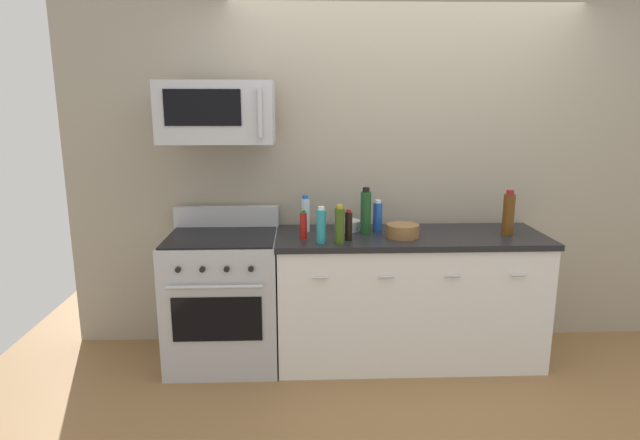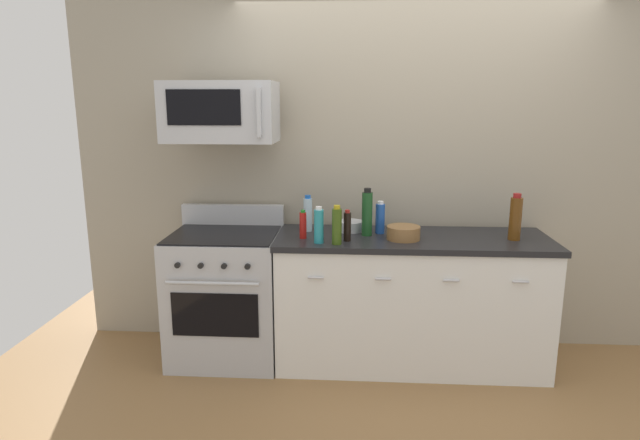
{
  "view_description": "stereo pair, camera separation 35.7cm",
  "coord_description": "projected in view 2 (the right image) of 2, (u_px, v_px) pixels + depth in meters",
  "views": [
    {
      "loc": [
        -0.76,
        -3.54,
        1.82
      ],
      "look_at": [
        -0.63,
        -0.05,
        1.04
      ],
      "focal_mm": 29.8,
      "sensor_mm": 36.0,
      "label": 1
    },
    {
      "loc": [
        -0.41,
        -3.53,
        1.82
      ],
      "look_at": [
        -0.63,
        -0.05,
        1.04
      ],
      "focal_mm": 29.8,
      "sensor_mm": 36.0,
      "label": 2
    }
  ],
  "objects": [
    {
      "name": "bottle_soda_blue",
      "position": [
        380.0,
        218.0,
        3.68
      ],
      "size": [
        0.06,
        0.06,
        0.23
      ],
      "color": "#1E4CA5",
      "rests_on": "countertop_slab"
    },
    {
      "name": "counter_unit",
      "position": [
        410.0,
        300.0,
        3.71
      ],
      "size": [
        1.86,
        0.66,
        0.92
      ],
      "color": "white",
      "rests_on": "ground_plane"
    },
    {
      "name": "bottle_dish_soap",
      "position": [
        319.0,
        226.0,
        3.43
      ],
      "size": [
        0.06,
        0.06,
        0.24
      ],
      "color": "teal",
      "rests_on": "countertop_slab"
    },
    {
      "name": "back_wall",
      "position": [
        409.0,
        166.0,
        3.91
      ],
      "size": [
        4.95,
        0.1,
        2.7
      ],
      "primitive_type": "cube",
      "color": "#9E937F",
      "rests_on": "ground_plane"
    },
    {
      "name": "bottle_water_clear",
      "position": [
        308.0,
        214.0,
        3.74
      ],
      "size": [
        0.06,
        0.06,
        0.26
      ],
      "color": "silver",
      "rests_on": "countertop_slab"
    },
    {
      "name": "ground_plane",
      "position": [
        408.0,
        361.0,
        3.81
      ],
      "size": [
        5.94,
        5.94,
        0.0
      ],
      "primitive_type": "plane",
      "color": "olive"
    },
    {
      "name": "bottle_soy_sauce_dark",
      "position": [
        347.0,
        226.0,
        3.48
      ],
      "size": [
        0.05,
        0.05,
        0.21
      ],
      "color": "black",
      "rests_on": "countertop_slab"
    },
    {
      "name": "bottle_wine_green",
      "position": [
        367.0,
        213.0,
        3.62
      ],
      "size": [
        0.07,
        0.07,
        0.33
      ],
      "color": "#19471E",
      "rests_on": "countertop_slab"
    },
    {
      "name": "bowl_wooden_salad",
      "position": [
        403.0,
        232.0,
        3.53
      ],
      "size": [
        0.22,
        0.22,
        0.09
      ],
      "color": "brown",
      "rests_on": "countertop_slab"
    },
    {
      "name": "range_oven",
      "position": [
        227.0,
        295.0,
        3.79
      ],
      "size": [
        0.76,
        0.69,
        1.07
      ],
      "color": "#B7BABF",
      "rests_on": "ground_plane"
    },
    {
      "name": "bottle_hot_sauce_red",
      "position": [
        303.0,
        225.0,
        3.55
      ],
      "size": [
        0.05,
        0.05,
        0.19
      ],
      "color": "#B21914",
      "rests_on": "countertop_slab"
    },
    {
      "name": "microwave",
      "position": [
        221.0,
        112.0,
        3.56
      ],
      "size": [
        0.74,
        0.44,
        0.4
      ],
      "color": "#B7BABF"
    },
    {
      "name": "bottle_olive_oil",
      "position": [
        337.0,
        226.0,
        3.39
      ],
      "size": [
        0.06,
        0.06,
        0.25
      ],
      "color": "#385114",
      "rests_on": "countertop_slab"
    },
    {
      "name": "bottle_wine_amber",
      "position": [
        515.0,
        218.0,
        3.5
      ],
      "size": [
        0.08,
        0.08,
        0.31
      ],
      "color": "#59330F",
      "rests_on": "countertop_slab"
    },
    {
      "name": "bowl_steel_prep",
      "position": [
        350.0,
        226.0,
        3.76
      ],
      "size": [
        0.19,
        0.19,
        0.07
      ],
      "color": "#B2B5BA",
      "rests_on": "countertop_slab"
    }
  ]
}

